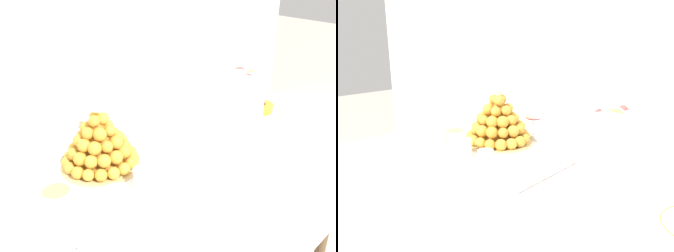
% 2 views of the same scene
% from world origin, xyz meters
% --- Properties ---
extents(buffet_table, '(1.30, 0.82, 0.76)m').
position_xyz_m(buffet_table, '(0.00, 0.00, 0.66)').
color(buffet_table, brown).
rests_on(buffet_table, ground_plane).
extents(serving_tray, '(0.58, 0.39, 0.02)m').
position_xyz_m(serving_tray, '(-0.20, 0.06, 0.77)').
color(serving_tray, white).
rests_on(serving_tray, buffet_table).
extents(croquembouche, '(0.24, 0.24, 0.22)m').
position_xyz_m(croquembouche, '(-0.21, 0.13, 0.85)').
color(croquembouche, tan).
rests_on(croquembouche, serving_tray).
extents(dessert_cup_left, '(0.05, 0.05, 0.05)m').
position_xyz_m(dessert_cup_left, '(-0.41, -0.05, 0.79)').
color(dessert_cup_left, silver).
rests_on(dessert_cup_left, serving_tray).
extents(dessert_cup_mid_left, '(0.06, 0.06, 0.05)m').
position_xyz_m(dessert_cup_mid_left, '(-0.31, -0.06, 0.79)').
color(dessert_cup_mid_left, silver).
rests_on(dessert_cup_mid_left, serving_tray).
extents(dessert_cup_centre, '(0.06, 0.06, 0.06)m').
position_xyz_m(dessert_cup_centre, '(-0.20, -0.05, 0.80)').
color(dessert_cup_centre, silver).
rests_on(dessert_cup_centre, serving_tray).
extents(dessert_cup_mid_right, '(0.05, 0.05, 0.05)m').
position_xyz_m(dessert_cup_mid_right, '(-0.10, -0.05, 0.79)').
color(dessert_cup_mid_right, silver).
rests_on(dessert_cup_mid_right, serving_tray).
extents(dessert_cup_right, '(0.06, 0.06, 0.05)m').
position_xyz_m(dessert_cup_right, '(0.01, -0.05, 0.79)').
color(dessert_cup_right, silver).
rests_on(dessert_cup_right, serving_tray).
extents(creme_brulee_ramekin, '(0.08, 0.08, 0.02)m').
position_xyz_m(creme_brulee_ramekin, '(-0.40, 0.09, 0.78)').
color(creme_brulee_ramekin, white).
rests_on(creme_brulee_ramekin, serving_tray).
extents(macaron_goblet, '(0.13, 0.13, 0.25)m').
position_xyz_m(macaron_goblet, '(0.28, -0.05, 0.91)').
color(macaron_goblet, white).
rests_on(macaron_goblet, buffet_table).
extents(fruit_tart_plate, '(0.20, 0.20, 0.05)m').
position_xyz_m(fruit_tart_plate, '(0.49, 0.01, 0.77)').
color(fruit_tart_plate, white).
rests_on(fruit_tart_plate, buffet_table).
extents(wine_glass, '(0.08, 0.08, 0.15)m').
position_xyz_m(wine_glass, '(-0.16, 0.27, 0.87)').
color(wine_glass, silver).
rests_on(wine_glass, buffet_table).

